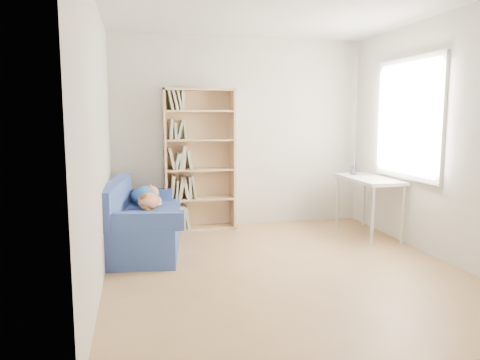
% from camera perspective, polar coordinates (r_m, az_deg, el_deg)
% --- Properties ---
extents(ground, '(4.00, 4.00, 0.00)m').
position_cam_1_polar(ground, '(4.85, 5.18, -10.63)').
color(ground, olive).
rests_on(ground, ground).
extents(room_shell, '(3.54, 4.04, 2.62)m').
position_cam_1_polar(room_shell, '(4.67, 6.47, 9.04)').
color(room_shell, silver).
rests_on(room_shell, ground).
extents(sofa, '(0.96, 1.71, 0.80)m').
position_cam_1_polar(sofa, '(5.54, -11.91, -5.06)').
color(sofa, navy).
rests_on(sofa, ground).
extents(bookshelf, '(0.94, 0.29, 1.89)m').
position_cam_1_polar(bookshelf, '(6.31, -4.94, 1.77)').
color(bookshelf, tan).
rests_on(bookshelf, ground).
extents(desk, '(0.49, 1.08, 0.75)m').
position_cam_1_polar(desk, '(6.21, 15.41, -0.49)').
color(desk, silver).
rests_on(desk, ground).
extents(pen_cup, '(0.09, 0.09, 0.17)m').
position_cam_1_polar(pen_cup, '(6.47, 13.65, 1.21)').
color(pen_cup, white).
rests_on(pen_cup, desk).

